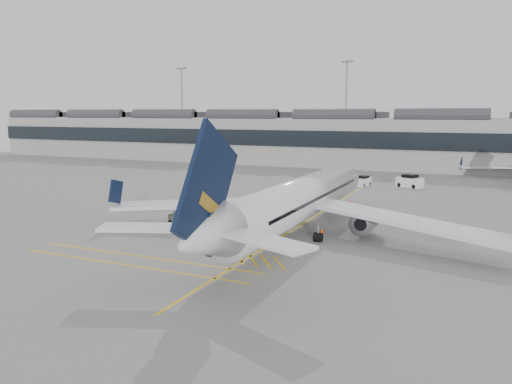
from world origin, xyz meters
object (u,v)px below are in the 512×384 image
at_px(ramp_agent_b, 259,221).
at_px(pushback_tug, 182,219).
at_px(belt_loader, 284,217).
at_px(ramp_agent_a, 267,209).
at_px(baggage_cart_a, 240,211).
at_px(airliner_main, 298,200).

xyz_separation_m(ramp_agent_b, pushback_tug, (-8.54, -1.45, -0.26)).
relative_size(belt_loader, ramp_agent_a, 2.28).
height_order(belt_loader, ramp_agent_a, ramp_agent_a).
xyz_separation_m(baggage_cart_a, ramp_agent_b, (4.13, -4.01, -0.01)).
distance_m(airliner_main, baggage_cart_a, 9.73).
xyz_separation_m(airliner_main, baggage_cart_a, (-8.47, 4.07, -2.51)).
bearing_deg(belt_loader, baggage_cart_a, -178.63).
bearing_deg(airliner_main, ramp_agent_b, 179.46).
bearing_deg(ramp_agent_a, ramp_agent_b, -123.29).
xyz_separation_m(baggage_cart_a, pushback_tug, (-4.41, -5.45, -0.27)).
xyz_separation_m(airliner_main, pushback_tug, (-12.89, -1.38, -2.78)).
relative_size(airliner_main, pushback_tug, 14.13).
bearing_deg(belt_loader, airliner_main, -66.75).
bearing_deg(baggage_cart_a, airliner_main, -35.09).
bearing_deg(airliner_main, baggage_cart_a, 154.66).
xyz_separation_m(airliner_main, belt_loader, (-3.38, 5.11, -2.95)).
height_order(airliner_main, ramp_agent_a, airliner_main).
relative_size(belt_loader, ramp_agent_b, 2.35).
bearing_deg(ramp_agent_b, belt_loader, -140.31).
bearing_deg(ramp_agent_a, belt_loader, -77.90).
relative_size(ramp_agent_a, ramp_agent_b, 1.03).
bearing_deg(ramp_agent_b, pushback_tug, -29.89).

